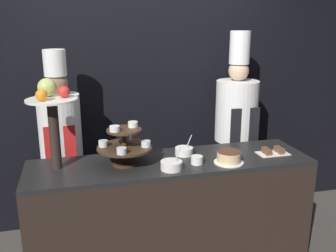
# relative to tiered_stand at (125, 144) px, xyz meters

# --- Properties ---
(wall_back) EXTENTS (10.00, 0.06, 2.80)m
(wall_back) POSITION_rel_tiered_stand_xyz_m (0.35, 0.97, 0.28)
(wall_back) COLOR black
(wall_back) RESTS_ON ground_plane
(buffet_counter) EXTENTS (2.17, 0.58, 0.96)m
(buffet_counter) POSITION_rel_tiered_stand_xyz_m (0.35, -0.02, -0.64)
(buffet_counter) COLOR black
(buffet_counter) RESTS_ON ground_plane
(tiered_stand) EXTENTS (0.41, 0.41, 0.31)m
(tiered_stand) POSITION_rel_tiered_stand_xyz_m (0.00, 0.00, 0.00)
(tiered_stand) COLOR #3D2819
(tiered_stand) RESTS_ON buffet_counter
(fruit_pedestal) EXTENTS (0.36, 0.36, 0.65)m
(fruit_pedestal) POSITION_rel_tiered_stand_xyz_m (-0.50, 0.07, 0.29)
(fruit_pedestal) COLOR #2D231E
(fruit_pedestal) RESTS_ON buffet_counter
(cake_round) EXTENTS (0.22, 0.22, 0.09)m
(cake_round) POSITION_rel_tiered_stand_xyz_m (0.76, -0.17, -0.12)
(cake_round) COLOR white
(cake_round) RESTS_ON buffet_counter
(cup_white) EXTENTS (0.09, 0.09, 0.06)m
(cup_white) POSITION_rel_tiered_stand_xyz_m (0.52, -0.13, -0.13)
(cup_white) COLOR white
(cup_white) RESTS_ON buffet_counter
(cake_square_tray) EXTENTS (0.25, 0.14, 0.05)m
(cake_square_tray) POSITION_rel_tiered_stand_xyz_m (1.19, -0.07, -0.14)
(cake_square_tray) COLOR white
(cake_square_tray) RESTS_ON buffet_counter
(serving_bowl_near) EXTENTS (0.16, 0.16, 0.16)m
(serving_bowl_near) POSITION_rel_tiered_stand_xyz_m (0.31, -0.18, -0.13)
(serving_bowl_near) COLOR white
(serving_bowl_near) RESTS_ON buffet_counter
(serving_bowl_far) EXTENTS (0.14, 0.14, 0.16)m
(serving_bowl_far) POSITION_rel_tiered_stand_xyz_m (0.49, 0.09, -0.13)
(serving_bowl_far) COLOR white
(serving_bowl_far) RESTS_ON buffet_counter
(chef_left) EXTENTS (0.36, 0.36, 1.77)m
(chef_left) POSITION_rel_tiered_stand_xyz_m (-0.47, 0.59, -0.14)
(chef_left) COLOR #28282D
(chef_left) RESTS_ON ground_plane
(chef_center_left) EXTENTS (0.40, 0.40, 1.91)m
(chef_center_left) POSITION_rel_tiered_stand_xyz_m (1.16, 0.59, -0.10)
(chef_center_left) COLOR #38332D
(chef_center_left) RESTS_ON ground_plane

